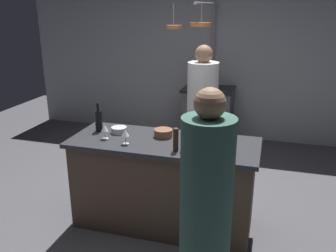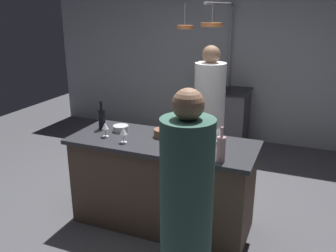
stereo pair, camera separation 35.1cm
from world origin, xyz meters
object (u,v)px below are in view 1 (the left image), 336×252
pepper_mill (176,140)px  wine_bottle_rose (228,146)px  bar_stool_right (204,235)px  mixing_bowl_steel (119,130)px  mixing_bowl_wooden (163,133)px  wine_glass_by_chef (105,129)px  wine_glass_near_left_guest (125,134)px  wine_glass_near_right_guest (219,130)px  stove_range (208,115)px  wine_bottle_dark (99,121)px  wine_bottle_amber (186,138)px  chef (202,122)px  guest_right (206,217)px  mixing_bowl_ceramic (198,139)px

pepper_mill → wine_bottle_rose: 0.46m
bar_stool_right → mixing_bowl_steel: mixing_bowl_steel is taller
mixing_bowl_wooden → bar_stool_right: bearing=-52.5°
pepper_mill → wine_glass_by_chef: bearing=172.2°
wine_glass_near_left_guest → mixing_bowl_steel: 0.34m
pepper_mill → mixing_bowl_wooden: pepper_mill is taller
wine_glass_by_chef → wine_glass_near_right_guest: bearing=14.6°
stove_range → wine_bottle_dark: (-0.72, -2.36, 0.57)m
pepper_mill → wine_glass_by_chef: (-0.73, 0.10, 0.00)m
wine_bottle_dark → wine_glass_by_chef: wine_bottle_dark is taller
pepper_mill → wine_glass_by_chef: pepper_mill is taller
wine_glass_by_chef → mixing_bowl_wooden: 0.57m
wine_bottle_amber → mixing_bowl_steel: bearing=161.8°
pepper_mill → wine_glass_near_right_guest: 0.50m
wine_bottle_rose → mixing_bowl_wooden: (-0.67, 0.36, -0.08)m
chef → wine_glass_near_left_guest: bearing=-112.2°
chef → bar_stool_right: bearing=-77.9°
stove_range → mixing_bowl_wooden: size_ratio=4.98×
wine_glass_near_left_guest → mixing_bowl_wooden: bearing=46.7°
wine_bottle_amber → wine_glass_near_left_guest: wine_bottle_amber is taller
chef → guest_right: size_ratio=1.03×
wine_bottle_amber → wine_glass_near_left_guest: (-0.57, -0.03, -0.01)m
bar_stool_right → guest_right: size_ratio=0.41×
wine_bottle_rose → wine_bottle_amber: bearing=165.1°
bar_stool_right → wine_glass_near_left_guest: bearing=152.4°
wine_glass_near_left_guest → mixing_bowl_ceramic: 0.68m
wine_glass_by_chef → wine_glass_near_right_guest: same height
mixing_bowl_steel → mixing_bowl_ceramic: bearing=-3.3°
guest_right → mixing_bowl_ceramic: guest_right is taller
stove_range → wine_glass_near_left_guest: 2.71m
bar_stool_right → guest_right: 0.53m
chef → bar_stool_right: (0.35, -1.62, -0.42)m
mixing_bowl_wooden → wine_bottle_rose: bearing=-28.6°
bar_stool_right → wine_bottle_dark: 1.56m
chef → pepper_mill: chef is taller
stove_range → pepper_mill: bearing=-86.2°
guest_right → wine_glass_near_left_guest: guest_right is taller
wine_bottle_amber → mixing_bowl_wooden: size_ratio=1.68×
bar_stool_right → wine_glass_near_right_guest: 1.01m
wine_glass_near_left_guest → mixing_bowl_ceramic: (0.64, 0.23, -0.07)m
stove_range → bar_stool_right: size_ratio=1.31×
wine_glass_by_chef → wine_glass_near_left_guest: bearing=-17.0°
stove_range → bar_stool_right: 3.11m
guest_right → mixing_bowl_wooden: size_ratio=9.27×
chef → wine_bottle_amber: 1.19m
wine_glass_by_chef → wine_bottle_rose: bearing=-7.1°
guest_right → wine_glass_by_chef: guest_right is taller
chef → mixing_bowl_steel: 1.14m
bar_stool_right → wine_glass_near_right_guest: size_ratio=4.66×
chef → wine_bottle_rose: 1.36m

